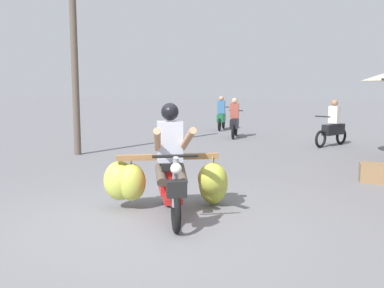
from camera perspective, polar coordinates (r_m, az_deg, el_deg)
The scene contains 7 objects.
ground_plane at distance 5.73m, azimuth -5.50°, elevation -10.66°, with size 120.00×120.00×0.00m, color slate.
motorbike_main_loaded at distance 6.19m, azimuth -3.08°, elevation -4.38°, with size 1.89×1.91×1.58m.
motorbike_distant_ahead_left at distance 17.73m, azimuth 3.93°, elevation 3.71°, with size 0.50×1.62×1.40m.
motorbike_distant_ahead_right at distance 13.61m, azimuth 18.27°, elevation 2.13°, with size 0.98×1.39×1.40m.
motorbike_distant_far_ahead at distance 15.10m, azimuth 5.68°, elevation 2.99°, with size 0.50×1.62×1.40m.
produce_crate at distance 8.79m, azimuth 23.24°, elevation -3.56°, with size 0.56×0.40×0.36m, color olive.
utility_pole at distance 11.71m, azimuth -15.49°, elevation 13.98°, with size 0.18×0.18×6.27m, color brown.
Camera 1 is at (2.08, -5.03, 1.81)m, focal length 40.04 mm.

